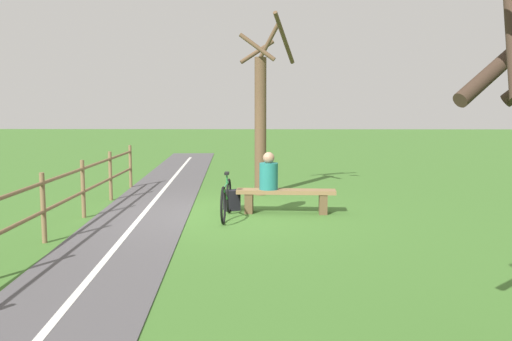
# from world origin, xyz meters

# --- Properties ---
(ground_plane) EXTENTS (80.00, 80.00, 0.00)m
(ground_plane) POSITION_xyz_m (0.00, 0.00, 0.00)
(ground_plane) COLOR #3D6B28
(paved_path) EXTENTS (3.85, 36.05, 0.02)m
(paved_path) POSITION_xyz_m (1.27, 4.00, 0.01)
(paved_path) COLOR #4C494C
(paved_path) RESTS_ON ground_plane
(path_centre_line) EXTENTS (1.89, 31.96, 0.00)m
(path_centre_line) POSITION_xyz_m (1.27, 4.00, 0.02)
(path_centre_line) COLOR silver
(path_centre_line) RESTS_ON paved_path
(bench) EXTENTS (2.02, 0.47, 0.48)m
(bench) POSITION_xyz_m (-1.39, -0.11, 0.34)
(bench) COLOR brown
(bench) RESTS_ON ground_plane
(person_seated) EXTENTS (0.39, 0.39, 0.76)m
(person_seated) POSITION_xyz_m (-1.03, -0.13, 0.81)
(person_seated) COLOR #1E6B66
(person_seated) RESTS_ON bench
(bicycle) EXTENTS (0.10, 1.80, 0.88)m
(bicycle) POSITION_xyz_m (-0.21, 0.39, 0.37)
(bicycle) COLOR black
(bicycle) RESTS_ON ground_plane
(backpack) EXTENTS (0.38, 0.37, 0.43)m
(backpack) POSITION_xyz_m (-0.26, -0.41, 0.21)
(backpack) COLOR black
(backpack) RESTS_ON ground_plane
(tree_far_right) EXTENTS (1.36, 1.37, 4.28)m
(tree_far_right) POSITION_xyz_m (-0.88, -2.44, 1.95)
(tree_far_right) COLOR brown
(tree_far_right) RESTS_ON ground_plane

